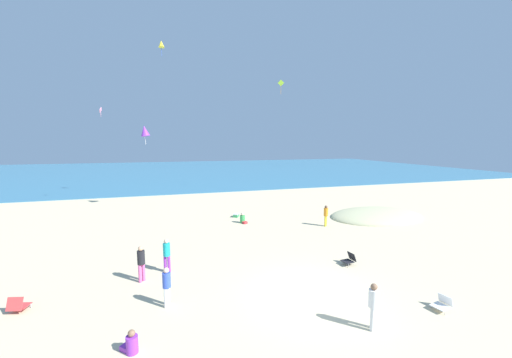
{
  "coord_description": "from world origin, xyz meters",
  "views": [
    {
      "loc": [
        -5.24,
        -9.85,
        6.06
      ],
      "look_at": [
        0.0,
        7.58,
        3.78
      ],
      "focal_mm": 20.53,
      "sensor_mm": 36.0,
      "label": 1
    }
  ],
  "objects_px": {
    "person_2": "(167,253)",
    "person_3": "(243,219)",
    "kite_pink": "(101,110)",
    "beach_chair_far_right": "(349,259)",
    "kite_lime": "(281,83)",
    "person_4": "(167,284)",
    "kite_purple": "(145,131)",
    "beach_chair_near_camera": "(18,305)",
    "person_5": "(141,261)",
    "cooler_box": "(236,215)",
    "person_0": "(326,214)",
    "person_1": "(373,303)",
    "person_6": "(131,344)",
    "beach_chair_mid_beach": "(442,304)",
    "kite_yellow": "(161,44)"
  },
  "relations": [
    {
      "from": "beach_chair_far_right",
      "to": "kite_yellow",
      "type": "bearing_deg",
      "value": -73.09
    },
    {
      "from": "beach_chair_near_camera",
      "to": "beach_chair_far_right",
      "type": "relative_size",
      "value": 1.03
    },
    {
      "from": "person_0",
      "to": "kite_pink",
      "type": "height_order",
      "value": "kite_pink"
    },
    {
      "from": "cooler_box",
      "to": "person_5",
      "type": "bearing_deg",
      "value": -123.51
    },
    {
      "from": "kite_lime",
      "to": "beach_chair_far_right",
      "type": "bearing_deg",
      "value": -102.05
    },
    {
      "from": "person_2",
      "to": "person_5",
      "type": "relative_size",
      "value": 1.0
    },
    {
      "from": "beach_chair_far_right",
      "to": "person_6",
      "type": "bearing_deg",
      "value": 13.14
    },
    {
      "from": "kite_lime",
      "to": "person_2",
      "type": "bearing_deg",
      "value": -124.46
    },
    {
      "from": "beach_chair_near_camera",
      "to": "person_1",
      "type": "height_order",
      "value": "person_1"
    },
    {
      "from": "beach_chair_near_camera",
      "to": "cooler_box",
      "type": "distance_m",
      "value": 15.17
    },
    {
      "from": "beach_chair_near_camera",
      "to": "kite_yellow",
      "type": "xyz_separation_m",
      "value": [
        5.11,
        20.07,
        15.52
      ]
    },
    {
      "from": "beach_chair_near_camera",
      "to": "kite_pink",
      "type": "height_order",
      "value": "kite_pink"
    },
    {
      "from": "person_2",
      "to": "person_3",
      "type": "height_order",
      "value": "person_2"
    },
    {
      "from": "person_3",
      "to": "kite_pink",
      "type": "xyz_separation_m",
      "value": [
        -11.24,
        10.54,
        8.81
      ]
    },
    {
      "from": "person_4",
      "to": "kite_yellow",
      "type": "height_order",
      "value": "kite_yellow"
    },
    {
      "from": "kite_lime",
      "to": "kite_yellow",
      "type": "distance_m",
      "value": 13.54
    },
    {
      "from": "person_2",
      "to": "kite_pink",
      "type": "height_order",
      "value": "kite_pink"
    },
    {
      "from": "kite_purple",
      "to": "beach_chair_far_right",
      "type": "bearing_deg",
      "value": -56.98
    },
    {
      "from": "person_5",
      "to": "kite_lime",
      "type": "distance_m",
      "value": 27.19
    },
    {
      "from": "beach_chair_near_camera",
      "to": "person_2",
      "type": "relative_size",
      "value": 0.43
    },
    {
      "from": "person_4",
      "to": "person_0",
      "type": "bearing_deg",
      "value": -107.05
    },
    {
      "from": "beach_chair_near_camera",
      "to": "person_5",
      "type": "xyz_separation_m",
      "value": [
        4.07,
        1.22,
        0.66
      ]
    },
    {
      "from": "beach_chair_near_camera",
      "to": "person_0",
      "type": "xyz_separation_m",
      "value": [
        16.17,
        6.5,
        0.61
      ]
    },
    {
      "from": "beach_chair_near_camera",
      "to": "person_1",
      "type": "distance_m",
      "value": 12.39
    },
    {
      "from": "beach_chair_mid_beach",
      "to": "kite_lime",
      "type": "relative_size",
      "value": 0.43
    },
    {
      "from": "person_0",
      "to": "person_1",
      "type": "distance_m",
      "value": 11.92
    },
    {
      "from": "person_1",
      "to": "person_3",
      "type": "height_order",
      "value": "person_1"
    },
    {
      "from": "person_3",
      "to": "kite_purple",
      "type": "relative_size",
      "value": 0.46
    },
    {
      "from": "beach_chair_far_right",
      "to": "kite_pink",
      "type": "distance_m",
      "value": 25.79
    },
    {
      "from": "person_2",
      "to": "person_6",
      "type": "xyz_separation_m",
      "value": [
        -0.99,
        -5.25,
        -0.67
      ]
    },
    {
      "from": "person_4",
      "to": "kite_purple",
      "type": "xyz_separation_m",
      "value": [
        -1.69,
        17.26,
        6.2
      ]
    },
    {
      "from": "person_0",
      "to": "person_3",
      "type": "distance_m",
      "value": 6.15
    },
    {
      "from": "person_3",
      "to": "person_5",
      "type": "bearing_deg",
      "value": -64.01
    },
    {
      "from": "kite_pink",
      "to": "beach_chair_far_right",
      "type": "bearing_deg",
      "value": -53.33
    },
    {
      "from": "person_6",
      "to": "person_5",
      "type": "bearing_deg",
      "value": -45.72
    },
    {
      "from": "beach_chair_far_right",
      "to": "person_4",
      "type": "xyz_separation_m",
      "value": [
        -8.69,
        -1.3,
        0.58
      ]
    },
    {
      "from": "person_3",
      "to": "kite_lime",
      "type": "relative_size",
      "value": 0.48
    },
    {
      "from": "person_5",
      "to": "kite_purple",
      "type": "relative_size",
      "value": 0.94
    },
    {
      "from": "cooler_box",
      "to": "person_1",
      "type": "distance_m",
      "value": 15.47
    },
    {
      "from": "person_1",
      "to": "person_4",
      "type": "height_order",
      "value": "person_1"
    },
    {
      "from": "person_0",
      "to": "person_2",
      "type": "height_order",
      "value": "person_2"
    },
    {
      "from": "kite_yellow",
      "to": "person_1",
      "type": "bearing_deg",
      "value": -75.33
    },
    {
      "from": "person_1",
      "to": "person_6",
      "type": "height_order",
      "value": "person_1"
    },
    {
      "from": "person_3",
      "to": "cooler_box",
      "type": "bearing_deg",
      "value": 158.58
    },
    {
      "from": "kite_yellow",
      "to": "beach_chair_near_camera",
      "type": "bearing_deg",
      "value": -104.28
    },
    {
      "from": "kite_pink",
      "to": "person_2",
      "type": "bearing_deg",
      "value": -71.91
    },
    {
      "from": "person_4",
      "to": "person_6",
      "type": "bearing_deg",
      "value": 103.79
    },
    {
      "from": "beach_chair_far_right",
      "to": "kite_lime",
      "type": "height_order",
      "value": "kite_lime"
    },
    {
      "from": "beach_chair_far_right",
      "to": "person_3",
      "type": "bearing_deg",
      "value": -76.78
    },
    {
      "from": "person_0",
      "to": "person_2",
      "type": "distance_m",
      "value": 11.96
    }
  ]
}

